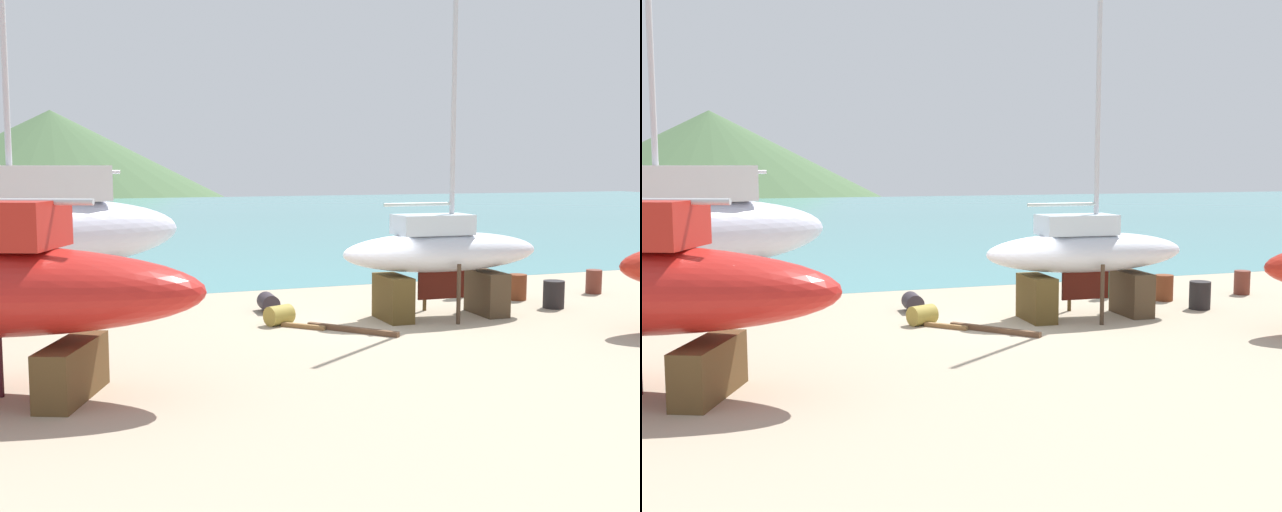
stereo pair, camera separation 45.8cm
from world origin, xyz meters
TOP-DOWN VIEW (x-y plane):
  - ground_plane at (0.00, -2.69)m, footprint 43.21×43.21m
  - sea_water at (0.00, 48.01)m, footprint 172.84×82.13m
  - headland_hill at (-3.84, 158.29)m, footprint 125.68×125.68m
  - sailboat_far_slipway at (2.48, 0.17)m, footprint 6.33×2.38m
  - sailboat_small_center at (-9.03, 4.66)m, footprint 10.57×6.62m
  - worker at (4.98, 3.16)m, footprint 0.48×0.33m
  - barrel_rust_mid at (6.64, 0.25)m, footprint 0.88×0.88m
  - barrel_tipped_right at (-2.13, 2.82)m, footprint 0.64×0.95m
  - barrel_blue_faded at (6.45, 1.99)m, footprint 0.85×0.85m
  - barrel_rust_far at (9.80, 2.20)m, footprint 0.70×0.70m
  - barrel_ochre at (-2.43, 0.73)m, footprint 0.92×0.82m
  - timber_plank_far at (-1.94, 0.04)m, footprint 1.04×1.06m
  - timber_short_skew at (-0.84, -0.92)m, footprint 1.92×2.21m

SIDE VIEW (x-z plane):
  - ground_plane at x=0.00m, z-range 0.00..0.00m
  - sea_water at x=0.00m, z-range 0.00..0.00m
  - headland_hill at x=-3.84m, z-range -16.01..16.01m
  - timber_plank_far at x=-1.94m, z-range 0.00..0.12m
  - timber_short_skew at x=-0.84m, z-range 0.00..0.15m
  - barrel_ochre at x=-2.43m, z-range 0.00..0.57m
  - barrel_tipped_right at x=-2.13m, z-range 0.00..0.57m
  - barrel_rust_far at x=9.80m, z-range 0.00..0.85m
  - barrel_blue_faded at x=6.45m, z-range 0.00..0.87m
  - barrel_rust_mid at x=6.64m, z-range 0.00..0.89m
  - worker at x=4.98m, z-range 0.03..1.78m
  - sailboat_far_slipway at x=2.48m, z-range -3.61..7.40m
  - sailboat_small_center at x=-9.03m, z-range -6.15..11.21m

